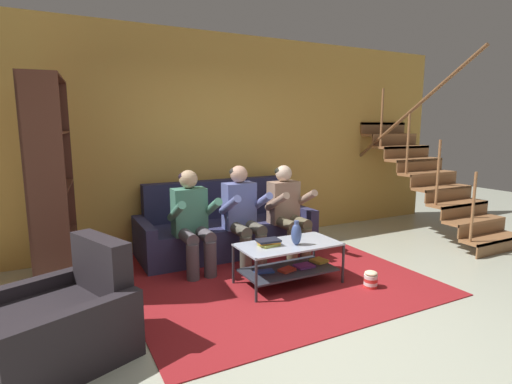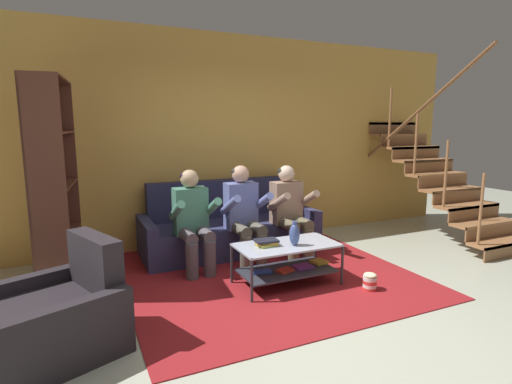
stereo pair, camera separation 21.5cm
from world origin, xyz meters
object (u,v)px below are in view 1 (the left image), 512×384
person_seated_left (192,218)px  person_seated_right (288,207)px  vase (296,234)px  couch (226,229)px  book_stack (269,242)px  popcorn_tub (371,279)px  person_seated_middle (243,211)px  armchair (60,323)px  bookshelf (50,217)px  coffee_table (289,258)px

person_seated_left → person_seated_right: size_ratio=1.00×
person_seated_left → vase: size_ratio=4.53×
couch → book_stack: couch is taller
person_seated_right → popcorn_tub: bearing=-81.8°
person_seated_middle → vase: (0.18, -0.90, -0.08)m
person_seated_right → armchair: bearing=-155.3°
couch → bookshelf: bookshelf is taller
popcorn_tub → armchair: bearing=178.3°
person_seated_left → armchair: bearing=-138.8°
coffee_table → couch: bearing=96.0°
couch → person_seated_right: size_ratio=1.99×
bookshelf → couch: bearing=10.5°
couch → bookshelf: bearing=-169.5°
couch → person_seated_right: bearing=-39.8°
person_seated_right → popcorn_tub: size_ratio=6.23×
couch → person_seated_left: bearing=-140.2°
person_seated_right → book_stack: bearing=-132.3°
couch → armchair: 2.70m
vase → popcorn_tub: 0.90m
bookshelf → popcorn_tub: size_ratio=11.43×
vase → armchair: bearing=-171.5°
person_seated_left → armchair: person_seated_left is taller
vase → armchair: (-2.22, -0.33, -0.30)m
person_seated_middle → book_stack: bearing=-96.3°
person_seated_left → bookshelf: bearing=174.2°
person_seated_left → book_stack: bearing=-55.5°
coffee_table → person_seated_middle: bearing=99.8°
person_seated_right → book_stack: person_seated_right is taller
coffee_table → popcorn_tub: size_ratio=5.73×
person_seated_middle → coffee_table: person_seated_middle is taller
armchair → popcorn_tub: (2.87, -0.09, -0.17)m
couch → person_seated_middle: bearing=-90.0°
person_seated_left → coffee_table: size_ratio=1.09×
couch → person_seated_middle: (-0.00, -0.53, 0.34)m
person_seated_middle → coffee_table: size_ratio=1.11×
person_seated_left → vase: 1.21m
vase → popcorn_tub: size_ratio=1.38×
person_seated_left → person_seated_middle: (0.63, 0.00, 0.01)m
person_seated_middle → coffee_table: 0.91m
vase → armchair: armchair is taller
book_stack → popcorn_tub: 1.12m
person_seated_middle → popcorn_tub: (0.83, -1.32, -0.55)m
coffee_table → vase: size_ratio=4.15×
person_seated_left → coffee_table: person_seated_left is taller
person_seated_middle → bookshelf: size_ratio=0.56×
person_seated_middle → popcorn_tub: size_ratio=6.36×
coffee_table → popcorn_tub: coffee_table is taller
person_seated_right → book_stack: size_ratio=4.71×
person_seated_left → vase: (0.81, -0.90, -0.07)m
vase → book_stack: (-0.27, 0.11, -0.09)m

